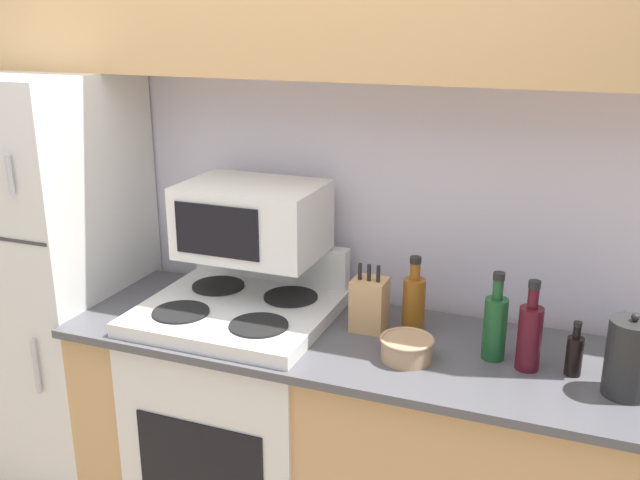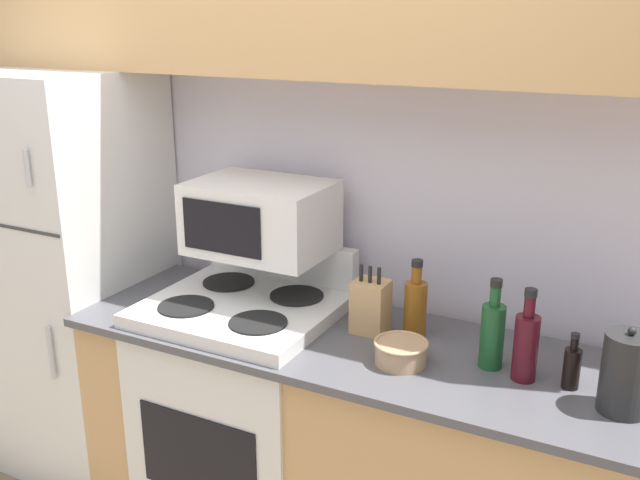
{
  "view_description": "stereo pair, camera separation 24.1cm",
  "coord_description": "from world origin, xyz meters",
  "px_view_note": "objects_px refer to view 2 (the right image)",
  "views": [
    {
      "loc": [
        1.02,
        -1.86,
        1.97
      ],
      "look_at": [
        0.18,
        0.28,
        1.23
      ],
      "focal_mm": 40.0,
      "sensor_mm": 36.0,
      "label": 1
    },
    {
      "loc": [
        1.24,
        -1.76,
        1.97
      ],
      "look_at": [
        0.18,
        0.28,
        1.23
      ],
      "focal_mm": 40.0,
      "sensor_mm": 36.0,
      "label": 2
    }
  ],
  "objects_px": {
    "knife_block": "(371,306)",
    "bottle_soy_sauce": "(572,366)",
    "microwave": "(261,217)",
    "bottle_wine_green": "(492,333)",
    "bottle_wine_red": "(526,344)",
    "bowl": "(401,352)",
    "bottle_whiskey": "(415,306)",
    "stove": "(246,407)",
    "kettle": "(626,373)",
    "refrigerator": "(74,274)"
  },
  "relations": [
    {
      "from": "bottle_soy_sauce",
      "to": "kettle",
      "type": "height_order",
      "value": "kettle"
    },
    {
      "from": "microwave",
      "to": "bottle_wine_red",
      "type": "height_order",
      "value": "microwave"
    },
    {
      "from": "bottle_wine_green",
      "to": "kettle",
      "type": "height_order",
      "value": "bottle_wine_green"
    },
    {
      "from": "bottle_wine_red",
      "to": "bottle_soy_sauce",
      "type": "distance_m",
      "value": 0.15
    },
    {
      "from": "bottle_whiskey",
      "to": "bottle_wine_green",
      "type": "bearing_deg",
      "value": -20.24
    },
    {
      "from": "microwave",
      "to": "bottle_soy_sauce",
      "type": "distance_m",
      "value": 1.21
    },
    {
      "from": "bottle_whiskey",
      "to": "kettle",
      "type": "relative_size",
      "value": 1.07
    },
    {
      "from": "refrigerator",
      "to": "stove",
      "type": "height_order",
      "value": "refrigerator"
    },
    {
      "from": "stove",
      "to": "bottle_whiskey",
      "type": "relative_size",
      "value": 3.9
    },
    {
      "from": "bowl",
      "to": "bottle_whiskey",
      "type": "bearing_deg",
      "value": 98.84
    },
    {
      "from": "microwave",
      "to": "bottle_wine_green",
      "type": "bearing_deg",
      "value": -6.53
    },
    {
      "from": "bowl",
      "to": "bottle_wine_red",
      "type": "xyz_separation_m",
      "value": [
        0.38,
        0.08,
        0.08
      ]
    },
    {
      "from": "microwave",
      "to": "bottle_wine_green",
      "type": "xyz_separation_m",
      "value": [
        0.92,
        -0.11,
        -0.23
      ]
    },
    {
      "from": "stove",
      "to": "bottle_whiskey",
      "type": "distance_m",
      "value": 0.83
    },
    {
      "from": "stove",
      "to": "bottle_wine_red",
      "type": "xyz_separation_m",
      "value": [
        1.05,
        -0.02,
        0.52
      ]
    },
    {
      "from": "microwave",
      "to": "bottle_soy_sauce",
      "type": "relative_size",
      "value": 2.85
    },
    {
      "from": "bowl",
      "to": "bottle_whiskey",
      "type": "xyz_separation_m",
      "value": [
        -0.03,
        0.22,
        0.07
      ]
    },
    {
      "from": "bottle_soy_sauce",
      "to": "bottle_wine_green",
      "type": "height_order",
      "value": "bottle_wine_green"
    },
    {
      "from": "refrigerator",
      "to": "kettle",
      "type": "relative_size",
      "value": 6.68
    },
    {
      "from": "refrigerator",
      "to": "bottle_whiskey",
      "type": "xyz_separation_m",
      "value": [
        1.54,
        0.09,
        0.12
      ]
    },
    {
      "from": "microwave",
      "to": "bowl",
      "type": "height_order",
      "value": "microwave"
    },
    {
      "from": "knife_block",
      "to": "bottle_soy_sauce",
      "type": "bearing_deg",
      "value": -7.31
    },
    {
      "from": "bottle_soy_sauce",
      "to": "kettle",
      "type": "relative_size",
      "value": 0.69
    },
    {
      "from": "microwave",
      "to": "bottle_whiskey",
      "type": "bearing_deg",
      "value": 0.39
    },
    {
      "from": "knife_block",
      "to": "kettle",
      "type": "bearing_deg",
      "value": -10.72
    },
    {
      "from": "bowl",
      "to": "bottle_soy_sauce",
      "type": "relative_size",
      "value": 0.99
    },
    {
      "from": "bowl",
      "to": "microwave",
      "type": "bearing_deg",
      "value": 161.63
    },
    {
      "from": "knife_block",
      "to": "bottle_soy_sauce",
      "type": "distance_m",
      "value": 0.71
    },
    {
      "from": "stove",
      "to": "bowl",
      "type": "xyz_separation_m",
      "value": [
        0.67,
        -0.1,
        0.44
      ]
    },
    {
      "from": "stove",
      "to": "bottle_soy_sauce",
      "type": "relative_size",
      "value": 6.07
    },
    {
      "from": "microwave",
      "to": "bottle_soy_sauce",
      "type": "bearing_deg",
      "value": -6.24
    },
    {
      "from": "bottle_whiskey",
      "to": "knife_block",
      "type": "bearing_deg",
      "value": -164.28
    },
    {
      "from": "bottle_soy_sauce",
      "to": "kettle",
      "type": "distance_m",
      "value": 0.17
    },
    {
      "from": "bottle_whiskey",
      "to": "bottle_soy_sauce",
      "type": "xyz_separation_m",
      "value": [
        0.55,
        -0.13,
        -0.04
      ]
    },
    {
      "from": "bottle_soy_sauce",
      "to": "stove",
      "type": "bearing_deg",
      "value": 179.69
    },
    {
      "from": "microwave",
      "to": "knife_block",
      "type": "xyz_separation_m",
      "value": [
        0.47,
        -0.04,
        -0.25
      ]
    },
    {
      "from": "bottle_wine_red",
      "to": "kettle",
      "type": "distance_m",
      "value": 0.3
    },
    {
      "from": "microwave",
      "to": "bottle_soy_sauce",
      "type": "xyz_separation_m",
      "value": [
        1.17,
        -0.13,
        -0.28
      ]
    },
    {
      "from": "knife_block",
      "to": "bowl",
      "type": "relative_size",
      "value": 1.39
    },
    {
      "from": "knife_block",
      "to": "bottle_whiskey",
      "type": "xyz_separation_m",
      "value": [
        0.15,
        0.04,
        0.01
      ]
    },
    {
      "from": "microwave",
      "to": "bowl",
      "type": "xyz_separation_m",
      "value": [
        0.66,
        -0.22,
        -0.31
      ]
    },
    {
      "from": "stove",
      "to": "bowl",
      "type": "distance_m",
      "value": 0.81
    },
    {
      "from": "microwave",
      "to": "knife_block",
      "type": "distance_m",
      "value": 0.54
    },
    {
      "from": "bottle_wine_green",
      "to": "kettle",
      "type": "xyz_separation_m",
      "value": [
        0.4,
        -0.09,
        0.0
      ]
    },
    {
      "from": "bowl",
      "to": "bottle_wine_green",
      "type": "height_order",
      "value": "bottle_wine_green"
    },
    {
      "from": "stove",
      "to": "bottle_soy_sauce",
      "type": "height_order",
      "value": "stove"
    },
    {
      "from": "kettle",
      "to": "bottle_whiskey",
      "type": "bearing_deg",
      "value": 163.76
    },
    {
      "from": "microwave",
      "to": "bottle_whiskey",
      "type": "distance_m",
      "value": 0.67
    },
    {
      "from": "microwave",
      "to": "bowl",
      "type": "bearing_deg",
      "value": -18.37
    },
    {
      "from": "bowl",
      "to": "bottle_whiskey",
      "type": "relative_size",
      "value": 0.64
    }
  ]
}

